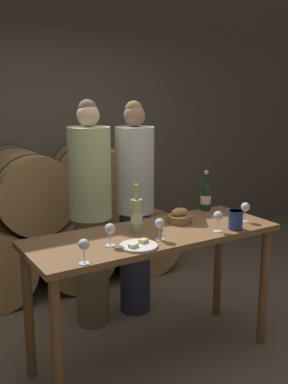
% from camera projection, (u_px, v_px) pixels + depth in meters
% --- Properties ---
extents(ground_plane, '(10.00, 10.00, 0.00)m').
position_uv_depth(ground_plane, '(153.00, 357.00, 3.18)').
color(ground_plane, '#726654').
extents(stone_wall_back, '(10.00, 0.12, 3.20)m').
position_uv_depth(stone_wall_back, '(40.00, 115.00, 4.66)').
color(stone_wall_back, '#60594F').
rests_on(stone_wall_back, ground_plane).
extents(barrel_stack, '(2.23, 0.91, 1.33)m').
position_uv_depth(barrel_stack, '(64.00, 221.00, 4.40)').
color(barrel_stack, tan).
rests_on(barrel_stack, ground_plane).
extents(tasting_table, '(1.71, 0.63, 0.93)m').
position_uv_depth(tasting_table, '(154.00, 252.00, 3.01)').
color(tasting_table, brown).
rests_on(tasting_table, ground_plane).
extents(person_left, '(0.33, 0.33, 1.79)m').
position_uv_depth(person_left, '(91.00, 214.00, 3.48)').
color(person_left, '#756651').
rests_on(person_left, ground_plane).
extents(person_right, '(0.31, 0.31, 1.77)m').
position_uv_depth(person_right, '(135.00, 208.00, 3.69)').
color(person_right, '#2D334C').
rests_on(person_right, ground_plane).
extents(wine_bottle_red, '(0.08, 0.08, 0.31)m').
position_uv_depth(wine_bottle_red, '(206.00, 197.00, 3.51)').
color(wine_bottle_red, '#193819').
rests_on(wine_bottle_red, tasting_table).
extents(wine_bottle_white, '(0.08, 0.08, 0.32)m').
position_uv_depth(wine_bottle_white, '(137.00, 215.00, 2.97)').
color(wine_bottle_white, '#ADBC7F').
rests_on(wine_bottle_white, tasting_table).
extents(blue_crock, '(0.11, 0.11, 0.13)m').
position_uv_depth(blue_crock, '(236.00, 219.00, 3.03)').
color(blue_crock, navy).
rests_on(blue_crock, tasting_table).
extents(bread_basket, '(0.17, 0.17, 0.11)m').
position_uv_depth(bread_basket, '(179.00, 217.00, 3.19)').
color(bread_basket, olive).
rests_on(bread_basket, tasting_table).
extents(cheese_plate, '(0.23, 0.23, 0.04)m').
position_uv_depth(cheese_plate, '(138.00, 246.00, 2.69)').
color(cheese_plate, white).
rests_on(cheese_plate, tasting_table).
extents(wine_glass_far_left, '(0.06, 0.06, 0.14)m').
position_uv_depth(wine_glass_far_left, '(84.00, 246.00, 2.41)').
color(wine_glass_far_left, white).
rests_on(wine_glass_far_left, tasting_table).
extents(wine_glass_left, '(0.06, 0.06, 0.14)m').
position_uv_depth(wine_glass_left, '(110.00, 230.00, 2.70)').
color(wine_glass_left, white).
rests_on(wine_glass_left, tasting_table).
extents(wine_glass_center, '(0.06, 0.06, 0.14)m').
position_uv_depth(wine_glass_center, '(160.00, 224.00, 2.80)').
color(wine_glass_center, white).
rests_on(wine_glass_center, tasting_table).
extents(wine_glass_right, '(0.06, 0.06, 0.14)m').
position_uv_depth(wine_glass_right, '(218.00, 217.00, 2.97)').
color(wine_glass_right, white).
rests_on(wine_glass_right, tasting_table).
extents(wine_glass_far_right, '(0.06, 0.06, 0.14)m').
position_uv_depth(wine_glass_far_right, '(245.00, 208.00, 3.20)').
color(wine_glass_far_right, white).
rests_on(wine_glass_far_right, tasting_table).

